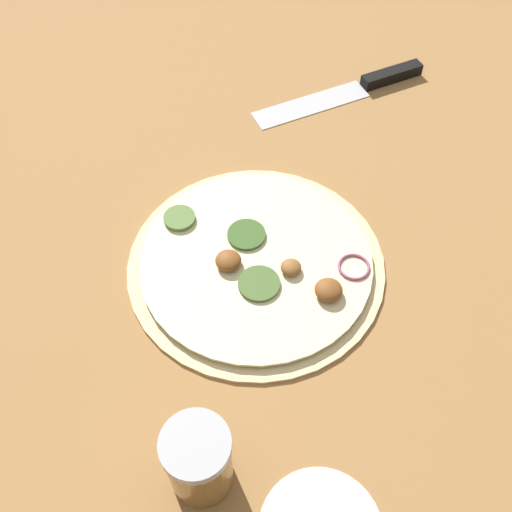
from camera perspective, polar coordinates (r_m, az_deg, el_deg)
ground_plane at (r=0.72m, az=0.00°, el=-0.87°), size 3.00×3.00×0.00m
pizza at (r=0.72m, az=0.05°, el=-0.59°), size 0.31×0.31×0.03m
knife at (r=0.96m, az=10.34°, el=15.75°), size 0.27×0.14×0.02m
spice_jar at (r=0.57m, az=-5.46°, el=-18.83°), size 0.06×0.06×0.10m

